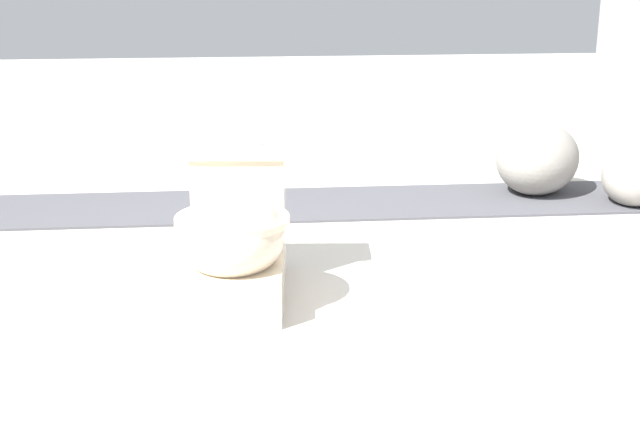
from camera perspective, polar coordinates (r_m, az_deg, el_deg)
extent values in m
plane|color=beige|center=(3.15, -9.07, -5.93)|extent=(14.00, 14.00, 0.00)
cube|color=#4C4C51|center=(4.28, -1.41, 0.58)|extent=(0.56, 8.00, 0.01)
cube|color=beige|center=(3.19, -5.38, -3.83)|extent=(0.62, 0.39, 0.17)
ellipsoid|color=beige|center=(3.04, -5.61, -1.40)|extent=(0.47, 0.39, 0.28)
cylinder|color=beige|center=(3.02, -5.65, -0.40)|extent=(0.42, 0.42, 0.03)
cube|color=beige|center=(3.32, -5.21, 1.25)|extent=(0.21, 0.35, 0.30)
cube|color=beige|center=(3.28, -5.29, 4.08)|extent=(0.23, 0.38, 0.04)
cylinder|color=silver|center=(3.27, -3.90, 4.50)|extent=(0.02, 0.02, 0.01)
ellipsoid|color=gray|center=(4.51, 19.45, 2.16)|extent=(0.39, 0.34, 0.27)
ellipsoid|color=gray|center=(4.58, 13.75, 3.45)|extent=(0.63, 0.61, 0.36)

